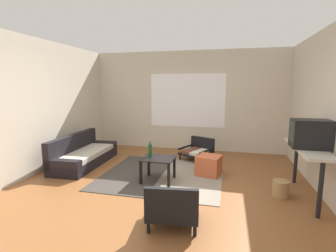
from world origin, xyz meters
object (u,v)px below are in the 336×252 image
(armchair_striped_foreground, at_px, (173,208))
(wicker_basket, at_px, (281,189))
(crt_television, at_px, (311,134))
(couch, at_px, (83,155))
(coffee_table, at_px, (158,163))
(console_shelf, at_px, (308,153))
(clay_vase, at_px, (302,135))
(glass_bottle, at_px, (150,150))
(ottoman_orange, at_px, (209,165))
(armchair_by_window, at_px, (198,150))

(armchair_striped_foreground, relative_size, wicker_basket, 2.69)
(armchair_striped_foreground, distance_m, crt_television, 2.37)
(couch, relative_size, coffee_table, 3.19)
(armchair_striped_foreground, distance_m, console_shelf, 2.32)
(coffee_table, height_order, crt_television, crt_television)
(console_shelf, bearing_deg, coffee_table, 177.57)
(clay_vase, distance_m, glass_bottle, 2.65)
(couch, height_order, crt_television, crt_television)
(ottoman_orange, distance_m, wicker_basket, 1.41)
(armchair_by_window, relative_size, crt_television, 1.57)
(ottoman_orange, bearing_deg, armchair_striped_foreground, -98.19)
(couch, xyz_separation_m, crt_television, (4.38, -0.75, 0.83))
(armchair_striped_foreground, height_order, glass_bottle, glass_bottle)
(armchair_by_window, bearing_deg, armchair_striped_foreground, -88.84)
(crt_television, bearing_deg, glass_bottle, 175.35)
(armchair_by_window, bearing_deg, glass_bottle, -114.26)
(armchair_by_window, height_order, glass_bottle, glass_bottle)
(couch, height_order, armchair_by_window, couch)
(armchair_by_window, bearing_deg, wicker_basket, -48.79)
(coffee_table, bearing_deg, glass_bottle, 162.85)
(coffee_table, xyz_separation_m, wicker_basket, (2.09, -0.15, -0.23))
(crt_television, bearing_deg, console_shelf, 86.82)
(crt_television, bearing_deg, armchair_striped_foreground, -145.56)
(armchair_striped_foreground, bearing_deg, armchair_by_window, 91.16)
(armchair_striped_foreground, bearing_deg, coffee_table, 112.77)
(coffee_table, distance_m, wicker_basket, 2.11)
(glass_bottle, bearing_deg, couch, 163.18)
(clay_vase, bearing_deg, armchair_striped_foreground, -137.10)
(armchair_striped_foreground, relative_size, ottoman_orange, 1.59)
(coffee_table, distance_m, armchair_striped_foreground, 1.55)
(console_shelf, bearing_deg, couch, 171.05)
(couch, xyz_separation_m, coffee_table, (1.94, -0.59, 0.15))
(coffee_table, distance_m, glass_bottle, 0.28)
(wicker_basket, bearing_deg, couch, 169.56)
(armchair_striped_foreground, distance_m, clay_vase, 2.61)
(couch, xyz_separation_m, ottoman_orange, (2.82, -0.01, -0.02))
(armchair_striped_foreground, relative_size, console_shelf, 0.50)
(glass_bottle, bearing_deg, coffee_table, -17.15)
(crt_television, distance_m, glass_bottle, 2.66)
(coffee_table, xyz_separation_m, crt_television, (2.44, -0.16, 0.68))
(couch, distance_m, glass_bottle, 1.88)
(clay_vase, relative_size, glass_bottle, 1.02)
(couch, xyz_separation_m, wicker_basket, (4.03, -0.74, -0.08))
(armchair_striped_foreground, relative_size, glass_bottle, 2.48)
(armchair_by_window, bearing_deg, clay_vase, -34.72)
(clay_vase, bearing_deg, crt_television, -90.40)
(ottoman_orange, height_order, wicker_basket, ottoman_orange)
(console_shelf, relative_size, clay_vase, 4.84)
(ottoman_orange, height_order, console_shelf, console_shelf)
(armchair_by_window, height_order, clay_vase, clay_vase)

